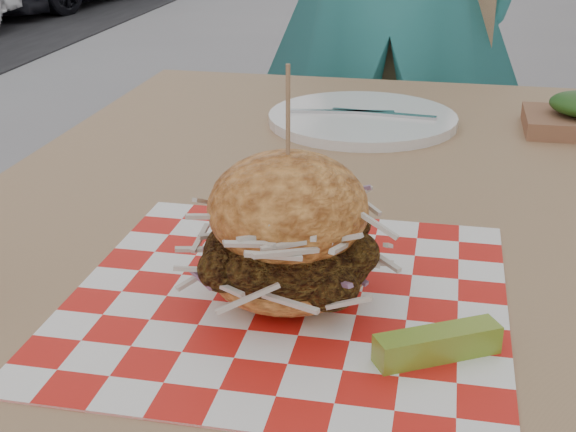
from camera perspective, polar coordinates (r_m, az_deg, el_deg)
name	(u,v)px	position (r m, az deg, el deg)	size (l,w,h in m)	color
patio_table	(327,271)	(0.90, 2.77, -3.92)	(0.80, 1.20, 0.75)	tan
patio_chair	(397,121)	(1.90, 7.76, 6.69)	(0.45, 0.46, 0.95)	tan
paper_liner	(288,297)	(0.68, 0.00, -5.79)	(0.36, 0.36, 0.00)	red
sandwich	(288,237)	(0.65, 0.00, -1.51)	(0.17, 0.17, 0.20)	#EC9542
pickle_spear	(437,344)	(0.60, 10.58, -8.94)	(0.10, 0.02, 0.02)	olive
place_setting	(362,119)	(1.16, 5.32, 6.90)	(0.27, 0.27, 0.02)	white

